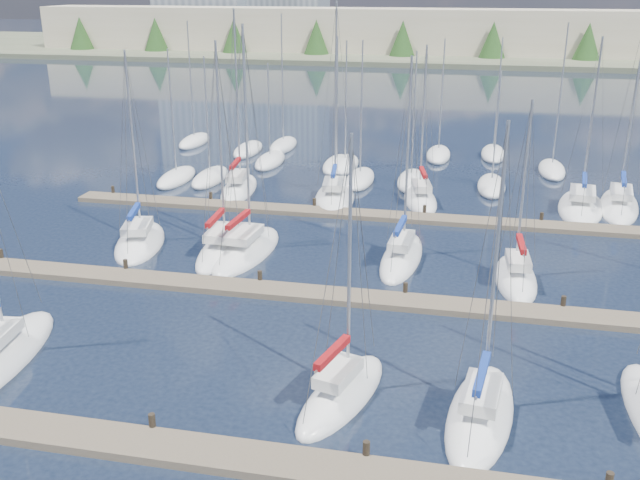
% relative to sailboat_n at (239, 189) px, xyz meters
% --- Properties ---
extents(ground, '(400.00, 400.00, 0.00)m').
position_rel_sailboat_n_xyz_m(ground, '(10.93, 25.59, -0.20)').
color(ground, '#1B2436').
rests_on(ground, ground).
extents(dock_near, '(44.00, 1.93, 1.10)m').
position_rel_sailboat_n_xyz_m(dock_near, '(10.93, -32.40, -0.04)').
color(dock_near, '#6B5E4C').
rests_on(dock_near, ground).
extents(dock_mid, '(44.00, 1.93, 1.10)m').
position_rel_sailboat_n_xyz_m(dock_mid, '(10.93, -18.40, -0.04)').
color(dock_mid, '#6B5E4C').
rests_on(dock_mid, ground).
extents(dock_far, '(44.00, 1.93, 1.10)m').
position_rel_sailboat_n_xyz_m(dock_far, '(10.93, -4.40, -0.04)').
color(dock_far, '#6B5E4C').
rests_on(dock_far, ground).
extents(sailboat_n, '(3.40, 8.37, 14.65)m').
position_rel_sailboat_n_xyz_m(sailboat_n, '(0.00, 0.00, 0.00)').
color(sailboat_n, white).
rests_on(sailboat_n, ground).
extents(sailboat_o, '(4.00, 8.49, 15.21)m').
position_rel_sailboat_n_xyz_m(sailboat_o, '(7.89, -0.71, -0.01)').
color(sailboat_o, white).
rests_on(sailboat_o, ground).
extents(sailboat_i, '(2.70, 8.23, 13.37)m').
position_rel_sailboat_n_xyz_m(sailboat_i, '(3.13, -12.96, -0.00)').
color(sailboat_i, white).
rests_on(sailboat_i, ground).
extents(sailboat_h, '(4.73, 8.01, 12.76)m').
position_rel_sailboat_n_xyz_m(sailboat_h, '(-2.37, -12.98, -0.02)').
color(sailboat_h, white).
rests_on(sailboat_h, ground).
extents(sailboat_e, '(3.39, 7.79, 12.17)m').
position_rel_sailboat_n_xyz_m(sailboat_e, '(18.84, -27.99, -0.01)').
color(sailboat_e, white).
rests_on(sailboat_e, ground).
extents(sailboat_k, '(2.71, 8.37, 12.66)m').
position_rel_sailboat_n_xyz_m(sailboat_k, '(14.19, -12.10, -0.01)').
color(sailboat_k, white).
rests_on(sailboat_k, ground).
extents(sailboat_l, '(2.55, 6.96, 10.75)m').
position_rel_sailboat_n_xyz_m(sailboat_l, '(20.77, -13.99, -0.02)').
color(sailboat_l, white).
rests_on(sailboat_l, ground).
extents(sailboat_j, '(3.55, 8.75, 14.30)m').
position_rel_sailboat_n_xyz_m(sailboat_j, '(4.69, -12.95, -0.02)').
color(sailboat_j, white).
rests_on(sailboat_j, ground).
extents(sailboat_q, '(4.33, 9.36, 12.95)m').
position_rel_sailboat_n_xyz_m(sailboat_q, '(26.05, 0.69, -0.03)').
color(sailboat_q, white).
rests_on(sailboat_q, ground).
extents(sailboat_r, '(4.11, 9.61, 15.04)m').
position_rel_sailboat_n_xyz_m(sailboat_r, '(28.85, 1.55, -0.01)').
color(sailboat_r, white).
rests_on(sailboat_r, ground).
extents(sailboat_d, '(3.84, 7.11, 11.45)m').
position_rel_sailboat_n_xyz_m(sailboat_d, '(13.36, -27.72, -0.01)').
color(sailboat_d, white).
rests_on(sailboat_d, ground).
extents(sailboat_p, '(3.66, 7.40, 12.25)m').
position_rel_sailboat_n_xyz_m(sailboat_p, '(14.38, 0.04, -0.01)').
color(sailboat_p, white).
rests_on(sailboat_p, ground).
extents(distant_boats, '(36.93, 20.75, 13.30)m').
position_rel_sailboat_n_xyz_m(distant_boats, '(6.59, 9.35, 0.10)').
color(distant_boats, '#9EA0A5').
rests_on(distant_boats, ground).
extents(shoreline, '(400.00, 60.00, 38.00)m').
position_rel_sailboat_n_xyz_m(shoreline, '(-2.36, 115.36, 7.25)').
color(shoreline, '#666B51').
rests_on(shoreline, ground).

